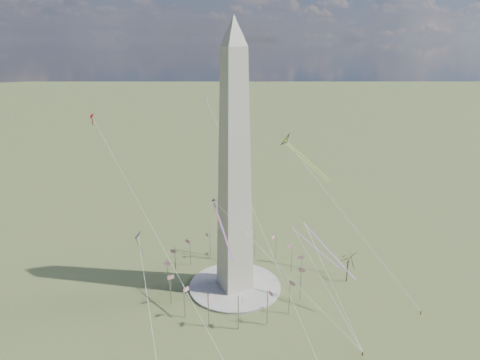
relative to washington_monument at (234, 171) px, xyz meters
name	(u,v)px	position (x,y,z in m)	size (l,w,h in m)	color
ground	(235,287)	(0.00, 0.00, -47.95)	(2000.00, 2000.00, 0.00)	brown
plaza	(235,286)	(0.00, 0.00, -47.55)	(36.00, 36.00, 0.80)	#BBB4AB
washington_monument	(234,171)	(0.00, 0.00, 0.00)	(15.56, 15.56, 100.00)	beige
flagpole_ring	(235,271)	(0.00, 0.00, -40.68)	(54.40, 54.40, 13.00)	#ADAFB4
tree_near	(348,259)	(42.45, -15.69, -38.14)	(7.87, 7.87, 13.77)	#413127
person_east	(421,313)	(51.75, -44.91, -47.05)	(0.66, 0.43, 1.80)	gray
person_centre	(363,354)	(19.07, -52.26, -47.21)	(0.88, 0.36, 1.49)	gray
kite_delta_black	(288,142)	(29.11, 10.90, 5.25)	(16.31, 20.47, 17.77)	black
kite_diamond_purple	(138,238)	(-34.35, 8.81, -23.13)	(2.88, 3.52, 10.32)	navy
kite_streamer_left	(320,240)	(24.85, -20.03, -24.04)	(9.42, 22.85, 16.35)	red
kite_streamer_mid	(220,221)	(-8.94, -7.10, -15.01)	(3.15, 21.12, 14.50)	red
kite_streamer_right	(309,241)	(34.93, 1.09, -36.07)	(13.97, 18.89, 15.28)	red
kite_small_red	(92,117)	(-42.38, 39.50, 16.54)	(1.45, 1.79, 4.71)	red
kite_small_white	(205,96)	(9.04, 51.36, 20.29)	(1.54, 2.20, 4.57)	white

